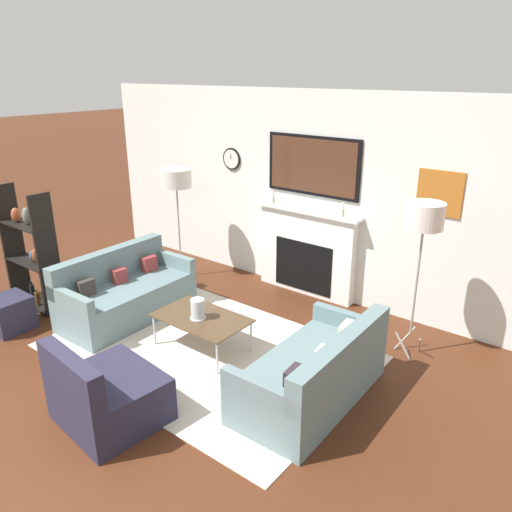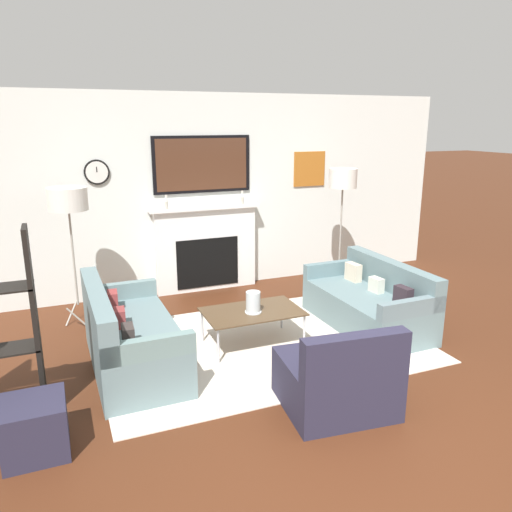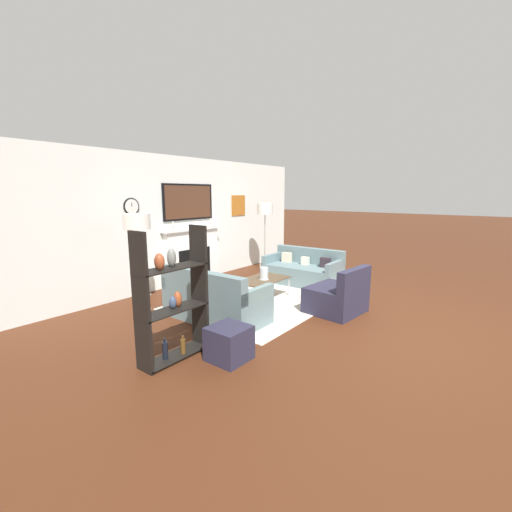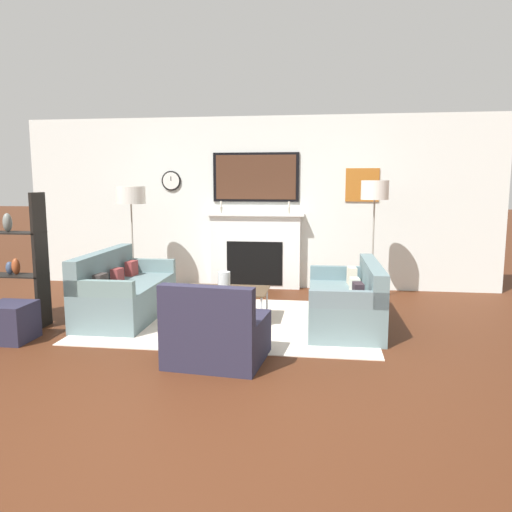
# 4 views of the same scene
# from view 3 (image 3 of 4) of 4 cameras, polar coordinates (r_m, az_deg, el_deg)

# --- Properties ---
(ground_plane) EXTENTS (60.00, 60.00, 0.00)m
(ground_plane) POSITION_cam_3_polar(r_m,az_deg,el_deg) (5.50, 22.77, -11.14)
(ground_plane) COLOR #4A2413
(fireplace_wall) EXTENTS (7.59, 0.28, 2.70)m
(fireplace_wall) POSITION_cam_3_polar(r_m,az_deg,el_deg) (7.63, -11.17, 4.94)
(fireplace_wall) COLOR silver
(fireplace_wall) RESTS_ON ground_plane
(area_rug) EXTENTS (3.36, 2.30, 0.01)m
(area_rug) POSITION_cam_3_polar(r_m,az_deg,el_deg) (6.47, 1.71, -7.03)
(area_rug) COLOR beige
(area_rug) RESTS_ON ground_plane
(couch_left) EXTENTS (0.80, 1.66, 0.83)m
(couch_left) POSITION_cam_3_polar(r_m,az_deg,el_deg) (5.38, -7.00, -7.49)
(couch_left) COLOR slate
(couch_left) RESTS_ON ground_plane
(couch_right) EXTENTS (0.83, 1.63, 0.75)m
(couch_right) POSITION_cam_3_polar(r_m,az_deg,el_deg) (7.52, 7.90, -2.52)
(couch_right) COLOR slate
(couch_right) RESTS_ON ground_plane
(armchair) EXTENTS (0.94, 0.87, 0.78)m
(armchair) POSITION_cam_3_polar(r_m,az_deg,el_deg) (5.82, 13.47, -6.65)
(armchair) COLOR #28263A
(armchair) RESTS_ON ground_plane
(coffee_table) EXTENTS (1.03, 0.63, 0.39)m
(coffee_table) POSITION_cam_3_polar(r_m,az_deg,el_deg) (6.32, 1.07, -4.05)
(coffee_table) COLOR #4C3823
(coffee_table) RESTS_ON ground_plane
(hurricane_candle) EXTENTS (0.18, 0.18, 0.23)m
(hurricane_candle) POSITION_cam_3_polar(r_m,az_deg,el_deg) (6.26, 1.33, -3.03)
(hurricane_candle) COLOR silver
(hurricane_candle) RESTS_ON coffee_table
(floor_lamp_left) EXTENTS (0.43, 0.43, 1.63)m
(floor_lamp_left) POSITION_cam_3_polar(r_m,az_deg,el_deg) (5.93, -19.24, 5.26)
(floor_lamp_left) COLOR #9E998E
(floor_lamp_left) RESTS_ON ground_plane
(floor_lamp_right) EXTENTS (0.38, 0.38, 1.71)m
(floor_lamp_right) POSITION_cam_3_polar(r_m,az_deg,el_deg) (8.39, 1.51, 7.70)
(floor_lamp_right) COLOR #9E998E
(floor_lamp_right) RESTS_ON ground_plane
(shelf_unit) EXTENTS (0.88, 0.28, 1.56)m
(shelf_unit) POSITION_cam_3_polar(r_m,az_deg,el_deg) (4.12, -13.76, -6.74)
(shelf_unit) COLOR black
(shelf_unit) RESTS_ON ground_plane
(ottoman) EXTENTS (0.44, 0.44, 0.41)m
(ottoman) POSITION_cam_3_polar(r_m,az_deg,el_deg) (4.17, -4.52, -14.28)
(ottoman) COLOR #28263A
(ottoman) RESTS_ON ground_plane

